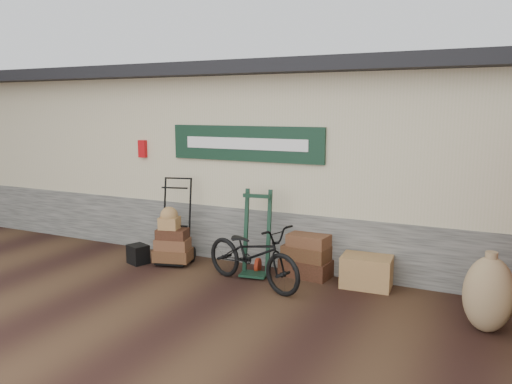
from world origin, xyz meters
TOP-DOWN VIEW (x-y plane):
  - ground at (0.00, 0.00)m, footprint 80.00×80.00m
  - station_building at (-0.01, 2.74)m, footprint 14.40×4.10m
  - porter_trolley at (-1.38, 0.57)m, footprint 0.81×0.68m
  - green_barrow at (0.09, 0.55)m, footprint 0.52×0.46m
  - suitcase_stack at (0.79, 0.84)m, footprint 0.79×0.54m
  - wicker_hamper at (1.72, 0.74)m, footprint 0.71×0.49m
  - black_trunk at (-1.89, 0.22)m, footprint 0.38×0.36m
  - bicycle at (0.24, 0.11)m, footprint 1.13×1.85m
  - burlap_sack_left at (3.28, -0.09)m, footprint 0.58×0.50m

SIDE VIEW (x-z plane):
  - ground at x=0.00m, z-range 0.00..0.00m
  - black_trunk at x=-1.89m, z-range 0.00..0.31m
  - wicker_hamper at x=1.72m, z-range 0.00..0.45m
  - suitcase_stack at x=0.79m, z-range 0.00..0.65m
  - burlap_sack_left at x=3.28m, z-range 0.00..0.88m
  - bicycle at x=0.24m, z-range 0.00..1.02m
  - green_barrow at x=0.09m, z-range 0.00..1.29m
  - porter_trolley at x=-1.38m, z-range 0.00..1.41m
  - station_building at x=-0.01m, z-range 0.01..3.21m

